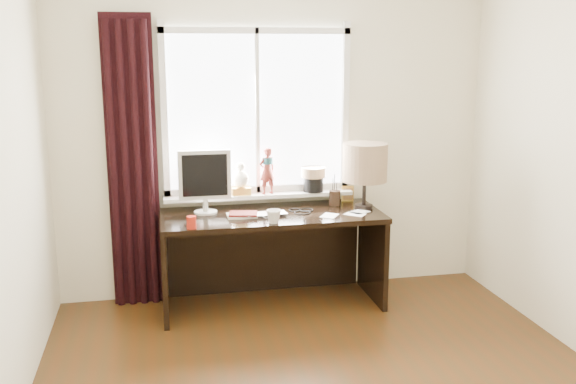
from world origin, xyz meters
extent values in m
cube|color=beige|center=(0.00, 2.00, 1.30)|extent=(3.50, 0.00, 2.60)
imported|color=silver|center=(-0.15, 1.56, 0.76)|extent=(0.33, 0.23, 0.02)
imported|color=white|center=(-0.14, 1.35, 0.80)|extent=(0.14, 0.14, 0.11)
cylinder|color=#A31D0F|center=(-0.73, 1.33, 0.79)|extent=(0.07, 0.07, 0.09)
cube|color=white|center=(-0.15, 1.99, 1.50)|extent=(1.40, 0.02, 1.30)
cube|color=silver|center=(-0.15, 1.96, 0.88)|extent=(1.50, 0.05, 0.05)
cube|color=silver|center=(-0.15, 1.96, 2.12)|extent=(1.50, 0.05, 0.05)
cube|color=silver|center=(-0.88, 1.96, 1.50)|extent=(0.05, 0.05, 1.40)
cube|color=silver|center=(0.57, 1.96, 1.50)|extent=(0.05, 0.05, 1.40)
cube|color=silver|center=(-0.15, 1.96, 1.50)|extent=(0.03, 0.05, 1.30)
cube|color=silver|center=(-0.15, 1.91, 0.83)|extent=(1.52, 0.18, 0.03)
cylinder|color=#420400|center=(-0.70, 1.88, 0.96)|extent=(0.13, 0.13, 0.23)
cube|color=gold|center=(-0.30, 1.90, 0.88)|extent=(0.15, 0.12, 0.06)
sphere|color=beige|center=(-0.30, 1.90, 0.97)|extent=(0.13, 0.13, 0.13)
sphere|color=beige|center=(-0.30, 1.90, 1.07)|extent=(0.07, 0.07, 0.07)
imported|color=maroon|center=(-0.09, 1.88, 1.04)|extent=(0.16, 0.13, 0.38)
cylinder|color=#1E4C51|center=(-0.09, 1.87, 1.12)|extent=(0.11, 0.11, 0.05)
cylinder|color=black|center=(0.29, 1.88, 0.91)|extent=(0.16, 0.16, 0.12)
cylinder|color=#8C6B4C|center=(0.29, 1.88, 1.01)|extent=(0.20, 0.20, 0.08)
cube|color=black|center=(-1.13, 1.92, 1.12)|extent=(0.38, 0.05, 2.25)
cylinder|color=black|center=(-1.27, 1.89, 1.10)|extent=(0.06, 0.06, 2.20)
cylinder|color=black|center=(-1.18, 1.89, 1.10)|extent=(0.06, 0.06, 2.20)
cylinder|color=black|center=(-1.09, 1.89, 1.10)|extent=(0.06, 0.06, 2.20)
cylinder|color=black|center=(-1.00, 1.89, 1.10)|extent=(0.06, 0.06, 2.20)
cube|color=black|center=(-0.10, 1.63, 0.73)|extent=(1.70, 0.70, 0.04)
cube|color=black|center=(-0.93, 1.63, 0.35)|extent=(0.04, 0.64, 0.71)
cube|color=black|center=(0.73, 1.63, 0.35)|extent=(0.04, 0.64, 0.71)
cube|color=black|center=(-0.10, 1.97, 0.35)|extent=(1.60, 0.03, 0.71)
cylinder|color=beige|center=(-0.60, 1.75, 0.76)|extent=(0.18, 0.18, 0.01)
cylinder|color=beige|center=(-0.60, 1.75, 0.81)|extent=(0.04, 0.04, 0.10)
cube|color=beige|center=(-0.60, 1.75, 1.05)|extent=(0.40, 0.04, 0.38)
cube|color=black|center=(-0.60, 1.72, 1.05)|extent=(0.34, 0.01, 0.32)
cube|color=beige|center=(-0.34, 1.58, 0.76)|extent=(0.22, 0.16, 0.02)
cube|color=#571410|center=(-0.33, 1.57, 0.78)|extent=(0.23, 0.19, 0.01)
cylinder|color=black|center=(0.45, 1.79, 0.81)|extent=(0.09, 0.09, 0.12)
cylinder|color=black|center=(0.44, 1.80, 0.86)|extent=(0.01, 0.01, 0.22)
cylinder|color=black|center=(0.46, 1.78, 0.84)|extent=(0.01, 0.01, 0.19)
cylinder|color=black|center=(0.45, 1.81, 0.88)|extent=(0.01, 0.01, 0.25)
cylinder|color=black|center=(0.47, 1.80, 0.83)|extent=(0.01, 0.01, 0.17)
cube|color=gold|center=(0.59, 1.90, 0.81)|extent=(0.10, 0.03, 0.13)
cube|color=#996633|center=(0.59, 1.89, 0.81)|extent=(0.07, 0.02, 0.10)
cylinder|color=black|center=(0.65, 1.64, 0.77)|extent=(0.14, 0.14, 0.03)
cylinder|color=black|center=(0.65, 1.64, 0.89)|extent=(0.03, 0.03, 0.22)
cylinder|color=tan|center=(0.65, 1.64, 1.12)|extent=(0.35, 0.35, 0.30)
cube|color=white|center=(0.57, 1.53, 0.75)|extent=(0.19, 0.17, 0.00)
cube|color=white|center=(0.52, 1.47, 0.75)|extent=(0.19, 0.18, 0.00)
cube|color=white|center=(0.32, 1.47, 0.75)|extent=(0.18, 0.19, 0.00)
torus|color=black|center=(0.13, 1.59, 0.75)|extent=(0.14, 0.14, 0.01)
torus|color=black|center=(0.18, 1.66, 0.75)|extent=(0.14, 0.14, 0.01)
torus|color=black|center=(0.09, 1.68, 0.75)|extent=(0.14, 0.14, 0.01)
camera|label=1|loc=(-0.95, -3.07, 1.99)|focal=40.00mm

